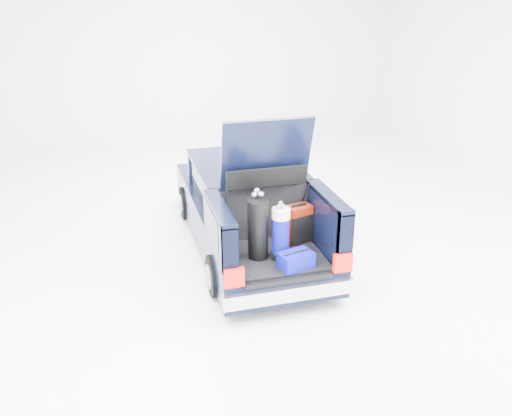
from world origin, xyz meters
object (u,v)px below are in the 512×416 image
object	(u,v)px
car	(246,207)
blue_golf_bag	(281,233)
black_golf_bag	(258,228)
blue_duffel	(296,260)
red_suitcase	(299,224)

from	to	relation	value
car	blue_golf_bag	size ratio (longest dim) A/B	5.48
black_golf_bag	blue_duffel	size ratio (longest dim) A/B	2.02
red_suitcase	blue_duffel	distance (m)	0.80
red_suitcase	blue_golf_bag	size ratio (longest dim) A/B	0.70
black_golf_bag	blue_golf_bag	world-z (taller)	black_golf_bag
blue_duffel	car	bearing A→B (deg)	81.42
car	blue_duffel	world-z (taller)	car
car	blue_golf_bag	xyz separation A→B (m)	(0.05, -1.72, 0.31)
red_suitcase	black_golf_bag	distance (m)	0.82
red_suitcase	black_golf_bag	size ratio (longest dim) A/B	0.59
blue_golf_bag	red_suitcase	bearing A→B (deg)	45.57
car	blue_duffel	bearing A→B (deg)	-85.09
black_golf_bag	car	bearing A→B (deg)	103.18
car	blue_duffel	xyz separation A→B (m)	(0.17, -2.01, 0.04)
red_suitcase	blue_duffel	xyz separation A→B (m)	(-0.29, -0.73, -0.17)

